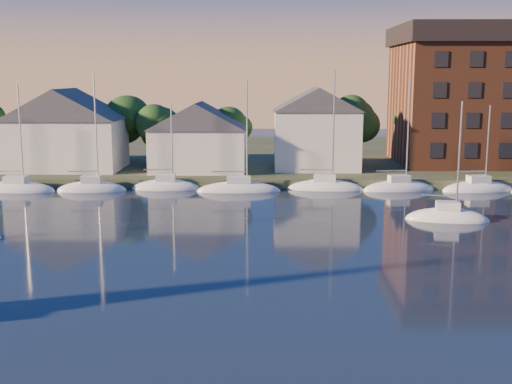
{
  "coord_description": "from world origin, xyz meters",
  "views": [
    {
      "loc": [
        2.21,
        -18.37,
        12.18
      ],
      "look_at": [
        1.43,
        22.0,
        4.81
      ],
      "focal_mm": 45.0,
      "sensor_mm": 36.0,
      "label": 1
    }
  ],
  "objects_px": {
    "clubhouse_east": "(316,127)",
    "drifting_sailboat_right": "(447,219)",
    "clubhouse_west": "(66,128)",
    "clubhouse_centre": "(199,136)"
  },
  "relations": [
    {
      "from": "clubhouse_east",
      "to": "drifting_sailboat_right",
      "type": "bearing_deg",
      "value": -68.37
    },
    {
      "from": "clubhouse_west",
      "to": "drifting_sailboat_right",
      "type": "height_order",
      "value": "clubhouse_west"
    },
    {
      "from": "clubhouse_west",
      "to": "drifting_sailboat_right",
      "type": "relative_size",
      "value": 1.22
    },
    {
      "from": "clubhouse_centre",
      "to": "clubhouse_east",
      "type": "height_order",
      "value": "clubhouse_east"
    },
    {
      "from": "clubhouse_east",
      "to": "drifting_sailboat_right",
      "type": "xyz_separation_m",
      "value": [
        9.46,
        -23.86,
        -5.9
      ]
    },
    {
      "from": "clubhouse_west",
      "to": "clubhouse_east",
      "type": "relative_size",
      "value": 1.3
    },
    {
      "from": "drifting_sailboat_right",
      "to": "clubhouse_west",
      "type": "bearing_deg",
      "value": 159.61
    },
    {
      "from": "clubhouse_centre",
      "to": "drifting_sailboat_right",
      "type": "relative_size",
      "value": 1.03
    },
    {
      "from": "clubhouse_west",
      "to": "clubhouse_east",
      "type": "xyz_separation_m",
      "value": [
        30.0,
        1.0,
        0.07
      ]
    },
    {
      "from": "clubhouse_west",
      "to": "clubhouse_east",
      "type": "distance_m",
      "value": 30.02
    }
  ]
}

